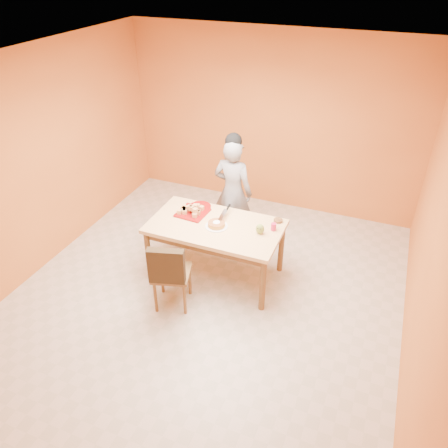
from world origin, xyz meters
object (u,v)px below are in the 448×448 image
at_px(pastry_platter, 192,213).
at_px(sponge_cake, 216,224).
at_px(red_dinner_plate, 200,207).
at_px(checker_tin, 278,221).
at_px(dining_chair, 171,272).
at_px(egg_ornament, 260,229).
at_px(magenta_glass, 274,227).
at_px(dining_table, 216,231).
at_px(person, 233,192).

xyz_separation_m(pastry_platter, sponge_cake, (0.40, -0.17, 0.02)).
xyz_separation_m(red_dinner_plate, checker_tin, (1.03, 0.04, 0.01)).
height_order(dining_chair, red_dinner_plate, dining_chair).
height_order(pastry_platter, egg_ornament, egg_ornament).
bearing_deg(red_dinner_plate, magenta_glass, -8.97).
bearing_deg(dining_table, dining_chair, -110.71).
bearing_deg(checker_tin, person, 147.70).
relative_size(magenta_glass, checker_tin, 0.84).
relative_size(dining_chair, magenta_glass, 10.08).
bearing_deg(dining_chair, red_dinner_plate, 78.51).
bearing_deg(magenta_glass, pastry_platter, -179.12).
bearing_deg(red_dinner_plate, dining_table, -42.17).
relative_size(dining_chair, checker_tin, 8.43).
bearing_deg(checker_tin, red_dinner_plate, -177.92).
height_order(dining_table, checker_tin, checker_tin).
distance_m(dining_chair, pastry_platter, 0.89).
relative_size(dining_table, magenta_glass, 17.61).
xyz_separation_m(pastry_platter, magenta_glass, (1.05, 0.02, 0.04)).
height_order(magenta_glass, checker_tin, magenta_glass).
bearing_deg(pastry_platter, sponge_cake, -22.72).
relative_size(person, pastry_platter, 4.31).
bearing_deg(pastry_platter, red_dinner_plate, 82.08).
xyz_separation_m(person, checker_tin, (0.78, -0.49, 0.01)).
xyz_separation_m(dining_table, person, (-0.10, 0.84, 0.10)).
distance_m(pastry_platter, egg_ornament, 0.93).
distance_m(person, sponge_cake, 0.88).
bearing_deg(magenta_glass, checker_tin, 90.00).
xyz_separation_m(person, sponge_cake, (0.12, -0.87, 0.03)).
bearing_deg(magenta_glass, sponge_cake, -164.43).
bearing_deg(red_dinner_plate, dining_chair, -85.33).
relative_size(sponge_cake, magenta_glass, 2.26).
xyz_separation_m(dining_chair, red_dinner_plate, (-0.08, 1.01, 0.29)).
height_order(egg_ornament, magenta_glass, egg_ornament).
xyz_separation_m(dining_table, pastry_platter, (-0.37, 0.13, 0.10)).
height_order(sponge_cake, checker_tin, sponge_cake).
distance_m(dining_table, red_dinner_plate, 0.48).
height_order(dining_chair, sponge_cake, dining_chair).
relative_size(pastry_platter, egg_ornament, 2.79).
xyz_separation_m(dining_table, egg_ornament, (0.55, 0.02, 0.16)).
relative_size(sponge_cake, checker_tin, 1.89).
bearing_deg(sponge_cake, person, 98.04).
xyz_separation_m(dining_chair, pastry_platter, (-0.11, 0.83, 0.30)).
height_order(dining_chair, egg_ornament, dining_chair).
relative_size(dining_chair, sponge_cake, 4.45).
distance_m(dining_chair, person, 1.57).
relative_size(dining_table, dining_chair, 1.75).
distance_m(dining_table, sponge_cake, 0.14).
distance_m(person, egg_ornament, 1.05).
bearing_deg(checker_tin, pastry_platter, -168.42).
bearing_deg(egg_ornament, dining_chair, -118.55).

